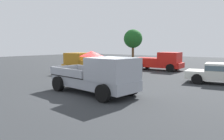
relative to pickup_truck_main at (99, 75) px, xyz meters
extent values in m
plane|color=#2D3033|center=(-0.47, 0.03, -0.97)|extent=(80.00, 80.00, 0.00)
cylinder|color=black|center=(1.37, 0.84, -0.57)|extent=(0.82, 0.36, 0.80)
cylinder|color=black|center=(1.17, -1.11, -0.57)|extent=(0.82, 0.36, 0.80)
cylinder|color=black|center=(-2.11, 1.18, -0.57)|extent=(0.82, 0.36, 0.80)
cylinder|color=black|center=(-2.31, -0.77, -0.57)|extent=(0.82, 0.36, 0.80)
cube|color=#9EA3AD|center=(-0.47, 0.03, -0.40)|extent=(5.15, 2.29, 0.50)
cube|color=#9EA3AD|center=(0.92, -0.10, 0.39)|extent=(2.27, 2.06, 1.08)
cube|color=#4C606B|center=(1.92, -0.20, 0.59)|extent=(0.23, 1.72, 0.64)
cube|color=black|center=(-1.61, 0.15, -0.12)|extent=(2.97, 2.11, 0.06)
cube|color=#9EA3AD|center=(-1.52, 1.06, 0.11)|extent=(2.80, 0.38, 0.40)
cube|color=#9EA3AD|center=(-1.71, -0.77, 0.11)|extent=(2.80, 0.38, 0.40)
cube|color=#9EA3AD|center=(-2.96, 0.28, 0.11)|extent=(0.28, 1.84, 0.40)
ellipsoid|color=#472D19|center=(-0.71, 0.17, 0.17)|extent=(0.71, 0.39, 0.52)
sphere|color=#472D19|center=(-0.42, 0.14, 0.49)|extent=(0.31, 0.31, 0.28)
cone|color=#472D19|center=(-0.41, 0.22, 0.63)|extent=(0.10, 0.10, 0.12)
cone|color=#472D19|center=(-0.42, 0.06, 0.63)|extent=(0.10, 0.10, 0.12)
cylinder|color=black|center=(-0.84, 0.33, 0.44)|extent=(0.03, 0.03, 1.06)
cone|color=red|center=(-0.84, 0.33, 1.06)|extent=(1.43, 1.43, 0.28)
cylinder|color=black|center=(-7.63, 4.50, -0.59)|extent=(0.78, 0.33, 0.76)
cylinder|color=black|center=(-7.79, 6.39, -0.59)|extent=(0.78, 0.33, 0.76)
cylinder|color=black|center=(-4.44, 4.78, -0.59)|extent=(0.78, 0.33, 0.76)
cylinder|color=black|center=(-4.60, 6.67, -0.59)|extent=(0.78, 0.33, 0.76)
cube|color=#B27219|center=(-6.12, 5.59, -0.42)|extent=(4.94, 2.21, 0.50)
cube|color=#B27219|center=(-7.31, 5.48, 0.33)|extent=(2.05, 1.96, 1.00)
cube|color=#B27219|center=(-5.12, 5.67, 0.03)|extent=(2.85, 2.03, 0.40)
cylinder|color=black|center=(-1.15, 13.03, -0.59)|extent=(0.77, 0.30, 0.76)
cylinder|color=black|center=(-1.04, 11.13, -0.59)|extent=(0.77, 0.30, 0.76)
cylinder|color=black|center=(-4.34, 12.84, -0.59)|extent=(0.77, 0.30, 0.76)
cylinder|color=black|center=(-4.23, 10.94, -0.59)|extent=(0.77, 0.30, 0.76)
cube|color=red|center=(-2.69, 11.99, -0.42)|extent=(4.90, 2.08, 0.50)
cube|color=red|center=(-1.49, 12.06, 0.33)|extent=(2.00, 1.91, 1.00)
cube|color=red|center=(-3.69, 11.93, 0.03)|extent=(2.80, 1.96, 0.40)
cylinder|color=black|center=(2.98, 6.03, -0.64)|extent=(0.69, 0.32, 0.66)
cylinder|color=black|center=(2.70, 7.76, -0.64)|extent=(0.69, 0.32, 0.66)
cube|color=silver|center=(4.17, 7.11, -0.42)|extent=(4.52, 2.42, 0.52)
cube|color=silver|center=(4.27, 7.12, 0.08)|extent=(2.33, 1.91, 0.56)
cube|color=#4C606B|center=(4.27, 7.12, 0.08)|extent=(2.28, 1.98, 0.32)
cylinder|color=brown|center=(-9.20, 17.51, 0.27)|extent=(0.32, 0.32, 2.48)
sphere|color=#19561E|center=(-9.20, 17.51, 2.39)|extent=(2.53, 2.53, 2.53)
camera|label=1|loc=(7.33, -8.38, 1.52)|focal=35.72mm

